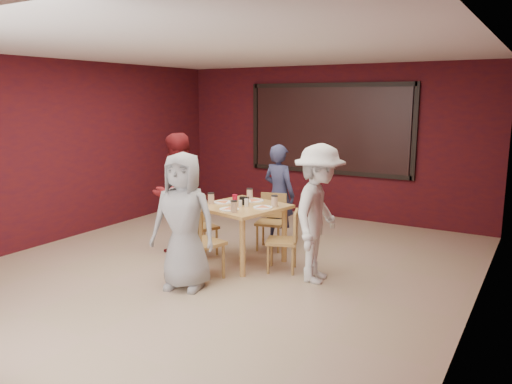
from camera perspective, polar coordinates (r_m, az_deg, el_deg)
The scene contains 11 objects.
floor at distance 6.64m, azimuth -3.80°, elevation -8.78°, with size 7.00×7.00×0.00m, color tan.
window_blinds at distance 9.32m, azimuth 8.26°, elevation 7.15°, with size 3.00×0.02×1.50m, color black.
dining_table at distance 6.72m, azimuth -1.57°, elevation -2.34°, with size 1.21×1.21×0.95m.
chair_front at distance 6.14m, azimuth -6.71°, elevation -5.39°, with size 0.54×0.54×0.92m.
chair_back at distance 7.42m, azimuth 1.82°, elevation -2.95°, with size 0.48×0.48×0.81m.
chair_left at distance 7.19m, azimuth -6.62°, elevation -3.45°, with size 0.51×0.51×0.82m.
chair_right at distance 6.44m, azimuth 3.59°, elevation -5.17°, with size 0.50×0.50×0.80m.
diner_front at distance 5.85m, azimuth -8.27°, elevation -3.32°, with size 0.79×0.51×1.61m, color #9E9E9E.
diner_back at distance 7.63m, azimuth 2.66°, elevation -0.24°, with size 0.56×0.37×1.53m, color #2F3255.
diner_left at distance 7.33m, azimuth -9.09°, elevation -0.06°, with size 0.84×0.65×1.72m, color maroon.
diner_right at distance 6.05m, azimuth 7.17°, elevation -2.48°, with size 1.09×0.63×1.68m, color white.
Camera 1 is at (3.57, -5.15, 2.22)m, focal length 35.00 mm.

